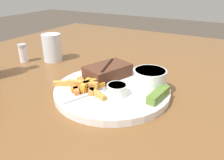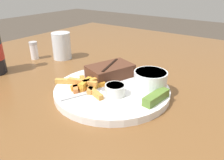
# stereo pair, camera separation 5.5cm
# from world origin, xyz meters

# --- Properties ---
(dining_table) EXTENTS (1.54, 1.44, 0.75)m
(dining_table) POSITION_xyz_m (0.00, 0.00, 0.69)
(dining_table) COLOR brown
(dining_table) RESTS_ON ground_plane
(dinner_plate) EXTENTS (0.30, 0.30, 0.02)m
(dinner_plate) POSITION_xyz_m (0.00, 0.00, 0.76)
(dinner_plate) COLOR white
(dinner_plate) RESTS_ON dining_table
(steak_portion) EXTENTS (0.14, 0.12, 0.04)m
(steak_portion) POSITION_xyz_m (0.05, 0.04, 0.78)
(steak_portion) COLOR #512D1E
(steak_portion) RESTS_ON dinner_plate
(fries_pile) EXTENTS (0.11, 0.16, 0.02)m
(fries_pile) POSITION_xyz_m (-0.04, 0.05, 0.78)
(fries_pile) COLOR gold
(fries_pile) RESTS_ON dinner_plate
(coleslaw_cup) EXTENTS (0.08, 0.08, 0.05)m
(coleslaw_cup) POSITION_xyz_m (0.05, -0.08, 0.79)
(coleslaw_cup) COLOR white
(coleslaw_cup) RESTS_ON dinner_plate
(dipping_sauce_cup) EXTENTS (0.05, 0.05, 0.03)m
(dipping_sauce_cup) POSITION_xyz_m (-0.03, -0.03, 0.78)
(dipping_sauce_cup) COLOR silver
(dipping_sauce_cup) RESTS_ON dinner_plate
(pickle_spear) EXTENTS (0.08, 0.03, 0.02)m
(pickle_spear) POSITION_xyz_m (-0.00, -0.12, 0.78)
(pickle_spear) COLOR #567A2D
(pickle_spear) RESTS_ON dinner_plate
(fork_utensil) EXTENTS (0.13, 0.07, 0.00)m
(fork_utensil) POSITION_xyz_m (-0.07, 0.03, 0.77)
(fork_utensil) COLOR #B7B7BC
(fork_utensil) RESTS_ON dinner_plate
(knife_utensil) EXTENTS (0.10, 0.15, 0.01)m
(knife_utensil) POSITION_xyz_m (0.01, 0.04, 0.77)
(knife_utensil) COLOR #B7B7BC
(knife_utensil) RESTS_ON dinner_plate
(drinking_glass) EXTENTS (0.07, 0.07, 0.10)m
(drinking_glass) POSITION_xyz_m (0.12, 0.31, 0.80)
(drinking_glass) COLOR silver
(drinking_glass) RESTS_ON dining_table
(salt_shaker) EXTENTS (0.03, 0.03, 0.07)m
(salt_shaker) POSITION_xyz_m (0.05, 0.40, 0.78)
(salt_shaker) COLOR white
(salt_shaker) RESTS_ON dining_table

